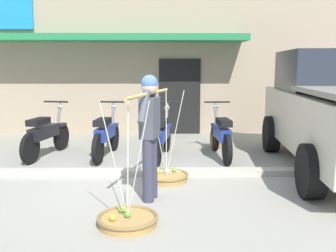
{
  "coord_description": "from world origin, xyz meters",
  "views": [
    {
      "loc": [
        0.43,
        -5.44,
        1.8
      ],
      "look_at": [
        0.54,
        0.6,
        0.85
      ],
      "focal_mm": 40.5,
      "sensor_mm": 36.0,
      "label": 1
    }
  ],
  "objects_px": {
    "fruit_basket_left_side": "(128,219)",
    "motorcycle_third_in_row": "(162,136)",
    "motorcycle_nearest_shop": "(46,135)",
    "fruit_basket_right_side": "(166,176)",
    "fruit_vendor": "(150,129)",
    "wooden_crate": "(221,141)",
    "motorcycle_end_of_row": "(221,135)",
    "motorcycle_second_in_row": "(106,135)"
  },
  "relations": [
    {
      "from": "wooden_crate",
      "to": "fruit_basket_right_side",
      "type": "bearing_deg",
      "value": -117.3
    },
    {
      "from": "wooden_crate",
      "to": "motorcycle_third_in_row",
      "type": "bearing_deg",
      "value": -144.85
    },
    {
      "from": "motorcycle_second_in_row",
      "to": "wooden_crate",
      "type": "distance_m",
      "value": 2.58
    },
    {
      "from": "wooden_crate",
      "to": "fruit_basket_left_side",
      "type": "bearing_deg",
      "value": -112.55
    },
    {
      "from": "motorcycle_nearest_shop",
      "to": "wooden_crate",
      "type": "height_order",
      "value": "motorcycle_nearest_shop"
    },
    {
      "from": "motorcycle_nearest_shop",
      "to": "wooden_crate",
      "type": "distance_m",
      "value": 3.74
    },
    {
      "from": "fruit_basket_left_side",
      "to": "motorcycle_nearest_shop",
      "type": "height_order",
      "value": "fruit_basket_left_side"
    },
    {
      "from": "fruit_basket_right_side",
      "to": "motorcycle_end_of_row",
      "type": "relative_size",
      "value": 0.8
    },
    {
      "from": "motorcycle_end_of_row",
      "to": "fruit_basket_right_side",
      "type": "bearing_deg",
      "value": -126.0
    },
    {
      "from": "motorcycle_end_of_row",
      "to": "wooden_crate",
      "type": "relative_size",
      "value": 4.14
    },
    {
      "from": "fruit_basket_left_side",
      "to": "motorcycle_nearest_shop",
      "type": "xyz_separation_m",
      "value": [
        -1.93,
        3.38,
        0.38
      ]
    },
    {
      "from": "motorcycle_second_in_row",
      "to": "wooden_crate",
      "type": "height_order",
      "value": "motorcycle_second_in_row"
    },
    {
      "from": "motorcycle_nearest_shop",
      "to": "motorcycle_second_in_row",
      "type": "relative_size",
      "value": 0.99
    },
    {
      "from": "motorcycle_nearest_shop",
      "to": "motorcycle_third_in_row",
      "type": "height_order",
      "value": "same"
    },
    {
      "from": "fruit_basket_left_side",
      "to": "motorcycle_third_in_row",
      "type": "distance_m",
      "value": 3.27
    },
    {
      "from": "fruit_basket_right_side",
      "to": "motorcycle_third_in_row",
      "type": "bearing_deg",
      "value": 92.1
    },
    {
      "from": "fruit_basket_left_side",
      "to": "motorcycle_nearest_shop",
      "type": "distance_m",
      "value": 3.91
    },
    {
      "from": "fruit_basket_right_side",
      "to": "motorcycle_third_in_row",
      "type": "distance_m",
      "value": 1.55
    },
    {
      "from": "motorcycle_third_in_row",
      "to": "wooden_crate",
      "type": "relative_size",
      "value": 4.11
    },
    {
      "from": "fruit_basket_right_side",
      "to": "motorcycle_nearest_shop",
      "type": "height_order",
      "value": "fruit_basket_right_side"
    },
    {
      "from": "motorcycle_second_in_row",
      "to": "motorcycle_third_in_row",
      "type": "bearing_deg",
      "value": -5.32
    },
    {
      "from": "motorcycle_nearest_shop",
      "to": "motorcycle_second_in_row",
      "type": "bearing_deg",
      "value": -2.71
    },
    {
      "from": "motorcycle_second_in_row",
      "to": "motorcycle_end_of_row",
      "type": "xyz_separation_m",
      "value": [
        2.29,
        -0.08,
        0.0
      ]
    },
    {
      "from": "fruit_vendor",
      "to": "motorcycle_nearest_shop",
      "type": "xyz_separation_m",
      "value": [
        -2.17,
        2.52,
        -0.53
      ]
    },
    {
      "from": "wooden_crate",
      "to": "motorcycle_end_of_row",
      "type": "bearing_deg",
      "value": -99.05
    },
    {
      "from": "fruit_basket_right_side",
      "to": "motorcycle_end_of_row",
      "type": "height_order",
      "value": "fruit_basket_right_side"
    },
    {
      "from": "wooden_crate",
      "to": "fruit_vendor",
      "type": "bearing_deg",
      "value": -114.3
    },
    {
      "from": "fruit_basket_right_side",
      "to": "motorcycle_second_in_row",
      "type": "xyz_separation_m",
      "value": [
        -1.18,
        1.61,
        0.38
      ]
    },
    {
      "from": "fruit_basket_left_side",
      "to": "motorcycle_third_in_row",
      "type": "xyz_separation_m",
      "value": [
        0.41,
        3.22,
        0.38
      ]
    },
    {
      "from": "fruit_basket_left_side",
      "to": "wooden_crate",
      "type": "height_order",
      "value": "fruit_basket_left_side"
    },
    {
      "from": "motorcycle_second_in_row",
      "to": "wooden_crate",
      "type": "relative_size",
      "value": 4.13
    },
    {
      "from": "fruit_basket_right_side",
      "to": "motorcycle_second_in_row",
      "type": "relative_size",
      "value": 0.8
    },
    {
      "from": "fruit_vendor",
      "to": "fruit_basket_right_side",
      "type": "bearing_deg",
      "value": 74.96
    },
    {
      "from": "motorcycle_nearest_shop",
      "to": "fruit_basket_right_side",
      "type": "bearing_deg",
      "value": -34.84
    },
    {
      "from": "motorcycle_nearest_shop",
      "to": "motorcycle_end_of_row",
      "type": "bearing_deg",
      "value": -2.32
    },
    {
      "from": "fruit_basket_right_side",
      "to": "fruit_vendor",
      "type": "bearing_deg",
      "value": -105.04
    },
    {
      "from": "fruit_basket_right_side",
      "to": "motorcycle_second_in_row",
      "type": "bearing_deg",
      "value": 126.21
    },
    {
      "from": "fruit_basket_left_side",
      "to": "wooden_crate",
      "type": "bearing_deg",
      "value": 67.45
    },
    {
      "from": "fruit_vendor",
      "to": "fruit_basket_left_side",
      "type": "bearing_deg",
      "value": -105.42
    },
    {
      "from": "motorcycle_end_of_row",
      "to": "fruit_basket_left_side",
      "type": "bearing_deg",
      "value": -115.93
    },
    {
      "from": "fruit_vendor",
      "to": "motorcycle_second_in_row",
      "type": "height_order",
      "value": "fruit_vendor"
    },
    {
      "from": "motorcycle_third_in_row",
      "to": "motorcycle_second_in_row",
      "type": "bearing_deg",
      "value": 174.68
    }
  ]
}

